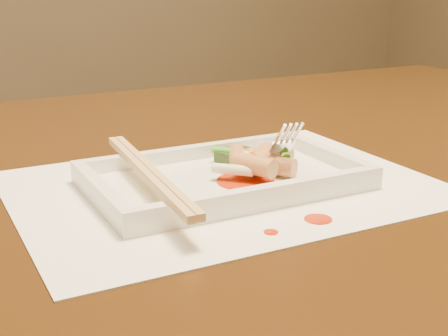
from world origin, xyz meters
name	(u,v)px	position (x,y,z in m)	size (l,w,h in m)	color
table	(252,233)	(0.00, 0.00, 0.65)	(1.40, 0.90, 0.75)	black
placemat	(224,186)	(-0.09, -0.09, 0.75)	(0.40, 0.30, 0.00)	white
sauce_splatter_a	(318,219)	(-0.06, -0.21, 0.75)	(0.02, 0.02, 0.00)	red
sauce_splatter_b	(271,232)	(-0.11, -0.21, 0.75)	(0.01, 0.01, 0.00)	red
plate_base	(224,182)	(-0.09, -0.09, 0.76)	(0.26, 0.16, 0.01)	white
plate_rim_far	(192,152)	(-0.09, -0.02, 0.77)	(0.26, 0.01, 0.01)	white
plate_rim_near	(263,194)	(-0.09, -0.17, 0.77)	(0.26, 0.01, 0.01)	white
plate_rim_left	(100,191)	(-0.21, -0.09, 0.77)	(0.01, 0.14, 0.01)	white
plate_rim_right	(327,155)	(0.04, -0.09, 0.77)	(0.01, 0.14, 0.01)	white
veg_piece	(236,156)	(-0.05, -0.05, 0.77)	(0.04, 0.03, 0.01)	black
scallion_white	(233,170)	(-0.08, -0.11, 0.77)	(0.01, 0.01, 0.04)	#EAEACC
scallion_green	(251,154)	(-0.04, -0.07, 0.77)	(0.01, 0.01, 0.09)	#389918
chopstick_a	(144,173)	(-0.17, -0.09, 0.78)	(0.01, 0.25, 0.01)	tan
chopstick_b	(152,171)	(-0.16, -0.09, 0.78)	(0.01, 0.25, 0.01)	tan
fork	(277,94)	(-0.02, -0.07, 0.83)	(0.09, 0.10, 0.14)	silver
sauce_blob_0	(246,181)	(-0.07, -0.11, 0.76)	(0.06, 0.06, 0.00)	red
rice_cake_0	(269,155)	(-0.02, -0.07, 0.77)	(0.02, 0.02, 0.05)	tan
rice_cake_1	(271,165)	(-0.04, -0.11, 0.77)	(0.02, 0.02, 0.05)	tan
rice_cake_2	(254,165)	(-0.07, -0.11, 0.78)	(0.02, 0.02, 0.04)	tan
rice_cake_3	(254,157)	(-0.04, -0.08, 0.77)	(0.02, 0.02, 0.04)	tan
rice_cake_4	(261,156)	(-0.03, -0.07, 0.77)	(0.02, 0.02, 0.04)	tan
rice_cake_5	(266,157)	(-0.04, -0.10, 0.78)	(0.02, 0.02, 0.05)	tan
rice_cake_6	(264,161)	(-0.04, -0.09, 0.77)	(0.02, 0.02, 0.04)	tan
rice_cake_7	(238,157)	(-0.06, -0.07, 0.77)	(0.02, 0.02, 0.04)	tan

